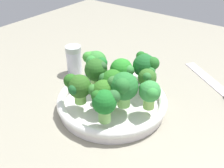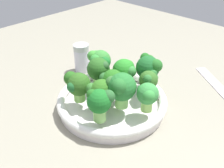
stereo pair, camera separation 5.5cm
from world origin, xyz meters
The scene contains 14 objects.
ground_plane centered at (0.00, 0.00, -1.25)cm, with size 130.00×130.00×2.50cm, color gray.
bowl centered at (-1.16, 0.65, 1.59)cm, with size 23.67×23.67×3.12cm.
broccoli_floret_0 centered at (-8.21, -3.19, 7.24)cm, with size 5.05×4.61×6.55cm.
broccoli_floret_1 centered at (2.98, 8.80, 7.13)cm, with size 5.49×5.23×6.48cm.
broccoli_floret_2 centered at (4.17, 1.79, 6.78)cm, with size 5.32×5.72×6.23cm.
broccoli_floret_3 centered at (0.01, -7.65, 6.77)cm, with size 4.55×4.54×6.01cm.
broccoli_floret_4 centered at (0.42, 5.82, 7.13)cm, with size 5.44×5.06×6.65cm.
broccoli_floret_5 centered at (-7.07, 4.90, 6.99)cm, with size 5.27×5.59×6.26cm.
broccoli_floret_6 centered at (4.84, -4.33, 6.38)cm, with size 4.37×4.00×5.42cm.
broccoli_floret_7 centered at (-2.66, -3.13, 7.62)cm, with size 6.03×6.00×7.38cm.
broccoli_floret_8 centered at (-0.87, 0.93, 6.59)cm, with size 4.75×5.14×5.92cm.
broccoli_floret_9 centered at (-4.77, 0.23, 6.34)cm, with size 4.80×5.05×5.67cm.
broccoli_floret_10 centered at (8.03, -1.75, 7.51)cm, with size 5.84×5.97×6.91cm.
pepper_shaker centered at (5.41, 18.05, 3.85)cm, with size 4.13×4.13×7.59cm.
Camera 2 is at (-35.11, -31.74, 35.54)cm, focal length 42.80 mm.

